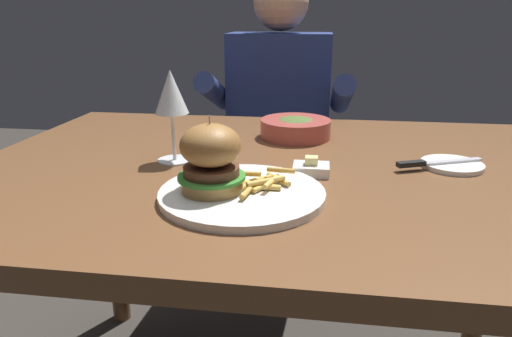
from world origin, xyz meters
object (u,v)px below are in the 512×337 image
Objects in this scene: table_knife at (432,163)px; bread_plate at (452,165)px; diner_person at (278,148)px; main_plate at (242,194)px; burger_sandwich at (211,158)px; butter_dish at (311,168)px; wine_glass at (171,95)px; soup_bowl at (295,128)px.

bread_plate is at bearing 22.36° from table_knife.
table_knife is 0.16× the size of diner_person.
table_knife is at bearing 29.97° from main_plate.
butter_dish is at bearing 42.01° from burger_sandwich.
burger_sandwich is 1.84× the size of butter_dish.
diner_person is at bearing 88.23° from burger_sandwich.
diner_person is (-0.02, 0.93, -0.18)m from main_plate.
wine_glass is 0.83m from diner_person.
soup_bowl reaches higher than butter_dish.
burger_sandwich is 1.05× the size of bread_plate.
wine_glass is 1.57× the size of bread_plate.
table_knife is at bearing -62.40° from diner_person.
bread_plate is (0.45, 0.23, -0.07)m from burger_sandwich.
diner_person reaches higher than bread_plate.
table_knife is (0.41, 0.21, -0.06)m from burger_sandwich.
wine_glass is (-0.13, 0.19, 0.07)m from burger_sandwich.
bread_plate is 0.05m from table_knife.
wine_glass is 0.17× the size of diner_person.
table_knife is 1.03× the size of soup_bowl.
table_knife is at bearing 2.33° from wine_glass.
soup_bowl is 0.15× the size of diner_person.
main_plate is at bearing -88.67° from diner_person.
wine_glass reaches higher than bread_plate.
butter_dish is 0.82m from diner_person.
burger_sandwich is (-0.05, -0.01, 0.07)m from main_plate.
burger_sandwich is 0.73× the size of soup_bowl.
bread_plate is at bearing 27.23° from burger_sandwich.
bread_plate is at bearing 29.16° from main_plate.
bread_plate is 0.39m from soup_bowl.
butter_dish is at bearing -163.67° from bread_plate.
main_plate is at bearing -129.23° from butter_dish.
butter_dish is (0.29, -0.04, -0.13)m from wine_glass.
diner_person is at bearing 91.33° from main_plate.
diner_person reaches higher than wine_glass.
burger_sandwich reaches higher than bread_plate.
butter_dish is 0.06× the size of diner_person.
butter_dish is at bearing -80.23° from diner_person.
burger_sandwich reaches higher than main_plate.
butter_dish reaches higher than table_knife.
burger_sandwich is at bearing -152.77° from bread_plate.
soup_bowl is at bearing 99.63° from butter_dish.
bread_plate is (0.58, 0.04, -0.14)m from wine_glass.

